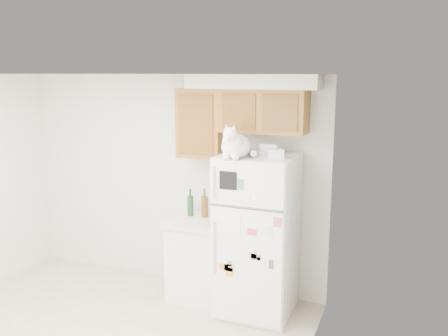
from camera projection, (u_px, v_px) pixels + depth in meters
The scene contains 8 objects.
room_shell at pixel (83, 176), 3.94m from camera, with size 3.84×4.04×2.52m.
refrigerator at pixel (257, 235), 4.94m from camera, with size 0.76×0.78×1.70m.
base_counter at pixel (200, 258), 5.34m from camera, with size 0.64×0.64×0.92m.
cat at pixel (235, 145), 4.57m from camera, with size 0.33×0.49×0.35m.
storage_box_back at pixel (270, 149), 4.86m from camera, with size 0.18×0.13×0.10m, color white.
storage_box_front at pixel (276, 154), 4.58m from camera, with size 0.15×0.11×0.09m, color white.
bottle_green at pixel (190, 202), 5.36m from camera, with size 0.07×0.07×0.31m, color #19381E, non-canonical shape.
bottle_amber at pixel (205, 203), 5.30m from camera, with size 0.08×0.08×0.33m, color #593814, non-canonical shape.
Camera 1 is at (2.63, -2.90, 2.52)m, focal length 38.00 mm.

